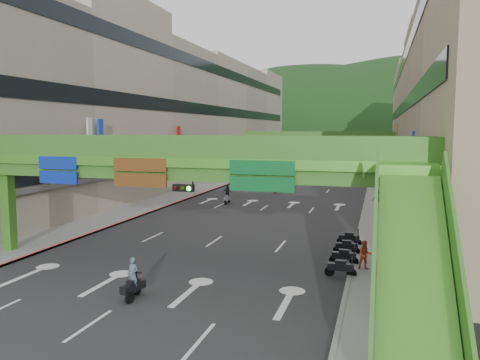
{
  "coord_description": "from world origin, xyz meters",
  "views": [
    {
      "loc": [
        10.37,
        -16.65,
        7.4
      ],
      "look_at": [
        0.0,
        18.0,
        3.5
      ],
      "focal_mm": 35.0,
      "sensor_mm": 36.0,
      "label": 1
    }
  ],
  "objects_px": {
    "scooter_rider_mid": "(276,184)",
    "car_yellow": "(311,167)",
    "overpass_near": "(187,173)",
    "scooter_rider_near": "(133,280)",
    "car_silver": "(271,170)",
    "pedestrian_red": "(365,258)"
  },
  "relations": [
    {
      "from": "car_yellow",
      "to": "pedestrian_red",
      "type": "relative_size",
      "value": 2.51
    },
    {
      "from": "overpass_near",
      "to": "scooter_rider_near",
      "type": "xyz_separation_m",
      "value": [
        -0.74,
        -4.38,
        -4.36
      ]
    },
    {
      "from": "scooter_rider_near",
      "to": "scooter_rider_mid",
      "type": "bearing_deg",
      "value": 92.14
    },
    {
      "from": "scooter_rider_mid",
      "to": "car_yellow",
      "type": "height_order",
      "value": "scooter_rider_mid"
    },
    {
      "from": "car_silver",
      "to": "pedestrian_red",
      "type": "bearing_deg",
      "value": -74.17
    },
    {
      "from": "scooter_rider_near",
      "to": "car_silver",
      "type": "distance_m",
      "value": 58.87
    },
    {
      "from": "pedestrian_red",
      "to": "car_yellow",
      "type": "bearing_deg",
      "value": 85.38
    },
    {
      "from": "scooter_rider_near",
      "to": "scooter_rider_mid",
      "type": "relative_size",
      "value": 0.95
    },
    {
      "from": "scooter_rider_mid",
      "to": "pedestrian_red",
      "type": "distance_m",
      "value": 30.74
    },
    {
      "from": "car_silver",
      "to": "pedestrian_red",
      "type": "height_order",
      "value": "pedestrian_red"
    },
    {
      "from": "car_silver",
      "to": "car_yellow",
      "type": "xyz_separation_m",
      "value": [
        5.51,
        8.43,
        -0.0
      ]
    },
    {
      "from": "scooter_rider_near",
      "to": "scooter_rider_mid",
      "type": "xyz_separation_m",
      "value": [
        -1.33,
        35.73,
        0.16
      ]
    },
    {
      "from": "overpass_near",
      "to": "pedestrian_red",
      "type": "height_order",
      "value": "overpass_near"
    },
    {
      "from": "scooter_rider_mid",
      "to": "pedestrian_red",
      "type": "relative_size",
      "value": 1.29
    },
    {
      "from": "pedestrian_red",
      "to": "car_silver",
      "type": "bearing_deg",
      "value": 92.79
    },
    {
      "from": "scooter_rider_mid",
      "to": "car_yellow",
      "type": "relative_size",
      "value": 0.51
    },
    {
      "from": "scooter_rider_near",
      "to": "pedestrian_red",
      "type": "distance_m",
      "value": 11.88
    },
    {
      "from": "overpass_near",
      "to": "car_yellow",
      "type": "distance_m",
      "value": 62.69
    },
    {
      "from": "car_silver",
      "to": "car_yellow",
      "type": "relative_size",
      "value": 1.04
    },
    {
      "from": "scooter_rider_mid",
      "to": "pedestrian_red",
      "type": "xyz_separation_m",
      "value": [
        10.94,
        -28.73,
        -0.24
      ]
    },
    {
      "from": "car_silver",
      "to": "overpass_near",
      "type": "bearing_deg",
      "value": -83.91
    },
    {
      "from": "scooter_rider_mid",
      "to": "car_silver",
      "type": "bearing_deg",
      "value": 104.48
    }
  ]
}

